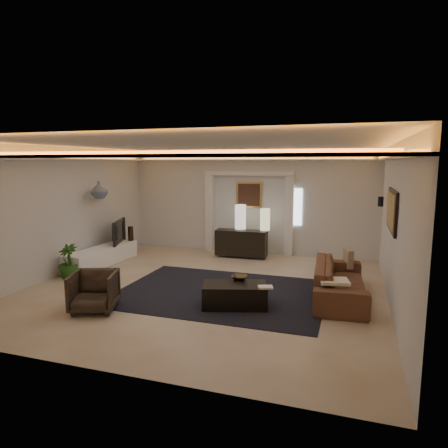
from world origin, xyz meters
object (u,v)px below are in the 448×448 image
(console, at_px, (241,243))
(coffee_table, at_px, (235,295))
(sofa, at_px, (340,281))
(armchair, at_px, (94,291))

(console, height_order, coffee_table, console)
(console, distance_m, sofa, 3.74)
(sofa, height_order, coffee_table, sofa)
(coffee_table, height_order, armchair, armchair)
(console, height_order, sofa, console)
(console, bearing_deg, coffee_table, -77.88)
(console, bearing_deg, sofa, -46.36)
(sofa, bearing_deg, coffee_table, 117.12)
(coffee_table, relative_size, armchair, 1.49)
(console, relative_size, sofa, 0.59)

